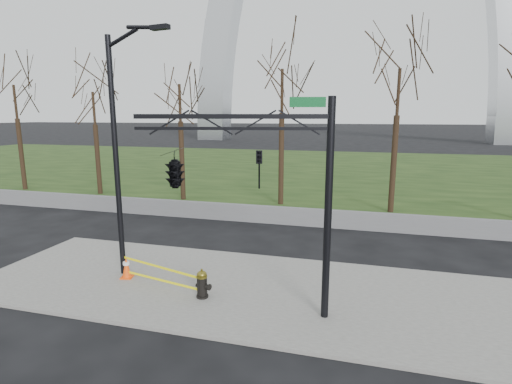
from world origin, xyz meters
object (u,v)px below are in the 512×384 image
(street_light, at_px, (120,141))
(traffic_cone, at_px, (127,267))
(traffic_signal_mast, at_px, (204,169))
(fire_hydrant, at_px, (202,284))

(street_light, bearing_deg, traffic_cone, -59.03)
(traffic_cone, bearing_deg, street_light, 112.63)
(traffic_signal_mast, bearing_deg, traffic_cone, 144.08)
(fire_hydrant, xyz_separation_m, traffic_signal_mast, (0.51, -0.87, 3.63))
(traffic_cone, distance_m, street_light, 4.24)
(fire_hydrant, bearing_deg, street_light, 176.14)
(fire_hydrant, height_order, traffic_cone, fire_hydrant)
(traffic_cone, bearing_deg, traffic_signal_mast, -23.67)
(street_light, relative_size, traffic_signal_mast, 1.37)
(traffic_cone, distance_m, traffic_signal_mast, 5.37)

